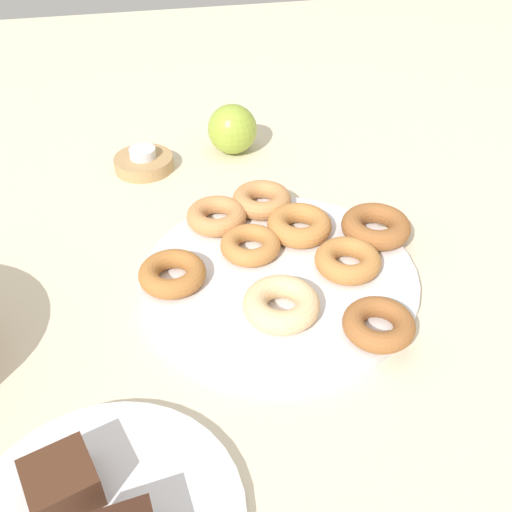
{
  "coord_description": "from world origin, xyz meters",
  "views": [
    {
      "loc": [
        -0.53,
        0.15,
        0.48
      ],
      "look_at": [
        0.0,
        0.03,
        0.05
      ],
      "focal_mm": 40.59,
      "sensor_mm": 36.0,
      "label": 1
    }
  ],
  "objects_px": {
    "donut_1": "(299,225)",
    "donut_0": "(217,216)",
    "donut_8": "(379,324)",
    "candle_holder": "(144,163)",
    "donut_3": "(348,260)",
    "donut_4": "(281,304)",
    "donut_2": "(172,273)",
    "donut_6": "(250,245)",
    "tealight": "(143,153)",
    "apple": "(232,129)",
    "donut_plate": "(280,277)",
    "brownie_far": "(61,483)",
    "donut_5": "(262,200)",
    "donut_7": "(376,226)"
  },
  "relations": [
    {
      "from": "donut_3",
      "to": "candle_holder",
      "type": "relative_size",
      "value": 0.87
    },
    {
      "from": "donut_2",
      "to": "apple",
      "type": "distance_m",
      "value": 0.36
    },
    {
      "from": "donut_4",
      "to": "donut_8",
      "type": "bearing_deg",
      "value": -118.31
    },
    {
      "from": "donut_3",
      "to": "donut_8",
      "type": "xyz_separation_m",
      "value": [
        -0.11,
        0.0,
        -0.0
      ]
    },
    {
      "from": "donut_5",
      "to": "candle_holder",
      "type": "height_order",
      "value": "donut_5"
    },
    {
      "from": "brownie_far",
      "to": "donut_3",
      "type": "bearing_deg",
      "value": -55.32
    },
    {
      "from": "donut_6",
      "to": "brownie_far",
      "type": "xyz_separation_m",
      "value": [
        -0.29,
        0.22,
        0.0
      ]
    },
    {
      "from": "donut_plate",
      "to": "candle_holder",
      "type": "relative_size",
      "value": 3.61
    },
    {
      "from": "donut_plate",
      "to": "donut_5",
      "type": "height_order",
      "value": "donut_5"
    },
    {
      "from": "donut_5",
      "to": "donut_6",
      "type": "relative_size",
      "value": 1.08
    },
    {
      "from": "donut_4",
      "to": "donut_5",
      "type": "height_order",
      "value": "donut_4"
    },
    {
      "from": "donut_0",
      "to": "donut_1",
      "type": "bearing_deg",
      "value": -114.17
    },
    {
      "from": "donut_2",
      "to": "donut_3",
      "type": "xyz_separation_m",
      "value": [
        -0.02,
        -0.21,
        0.0
      ]
    },
    {
      "from": "donut_3",
      "to": "donut_5",
      "type": "relative_size",
      "value": 0.98
    },
    {
      "from": "donut_plate",
      "to": "donut_1",
      "type": "bearing_deg",
      "value": -32.06
    },
    {
      "from": "donut_7",
      "to": "donut_6",
      "type": "bearing_deg",
      "value": 90.29
    },
    {
      "from": "candle_holder",
      "to": "brownie_far",
      "type": "bearing_deg",
      "value": 169.57
    },
    {
      "from": "donut_0",
      "to": "apple",
      "type": "height_order",
      "value": "apple"
    },
    {
      "from": "donut_2",
      "to": "donut_7",
      "type": "relative_size",
      "value": 0.89
    },
    {
      "from": "donut_0",
      "to": "donut_3",
      "type": "distance_m",
      "value": 0.19
    },
    {
      "from": "donut_5",
      "to": "donut_8",
      "type": "xyz_separation_m",
      "value": [
        -0.26,
        -0.07,
        -0.0
      ]
    },
    {
      "from": "candle_holder",
      "to": "apple",
      "type": "relative_size",
      "value": 1.14
    },
    {
      "from": "apple",
      "to": "candle_holder",
      "type": "bearing_deg",
      "value": 100.05
    },
    {
      "from": "donut_plate",
      "to": "donut_8",
      "type": "height_order",
      "value": "donut_8"
    },
    {
      "from": "donut_plate",
      "to": "candle_holder",
      "type": "height_order",
      "value": "candle_holder"
    },
    {
      "from": "donut_3",
      "to": "donut_1",
      "type": "bearing_deg",
      "value": 24.83
    },
    {
      "from": "donut_2",
      "to": "donut_7",
      "type": "distance_m",
      "value": 0.28
    },
    {
      "from": "donut_plate",
      "to": "donut_8",
      "type": "distance_m",
      "value": 0.15
    },
    {
      "from": "donut_6",
      "to": "candle_holder",
      "type": "distance_m",
      "value": 0.3
    },
    {
      "from": "donut_0",
      "to": "donut_6",
      "type": "distance_m",
      "value": 0.08
    },
    {
      "from": "donut_plate",
      "to": "apple",
      "type": "relative_size",
      "value": 4.13
    },
    {
      "from": "donut_2",
      "to": "brownie_far",
      "type": "distance_m",
      "value": 0.28
    },
    {
      "from": "donut_plate",
      "to": "donut_7",
      "type": "bearing_deg",
      "value": -71.87
    },
    {
      "from": "tealight",
      "to": "apple",
      "type": "height_order",
      "value": "apple"
    },
    {
      "from": "donut_plate",
      "to": "apple",
      "type": "bearing_deg",
      "value": -0.97
    },
    {
      "from": "donut_3",
      "to": "donut_8",
      "type": "height_order",
      "value": "donut_3"
    },
    {
      "from": "donut_0",
      "to": "donut_8",
      "type": "xyz_separation_m",
      "value": [
        -0.24,
        -0.14,
        -0.0
      ]
    },
    {
      "from": "donut_8",
      "to": "candle_holder",
      "type": "distance_m",
      "value": 0.49
    },
    {
      "from": "donut_0",
      "to": "candle_holder",
      "type": "xyz_separation_m",
      "value": [
        0.2,
        0.09,
        -0.02
      ]
    },
    {
      "from": "donut_plate",
      "to": "donut_2",
      "type": "relative_size",
      "value": 4.18
    },
    {
      "from": "donut_8",
      "to": "donut_1",
      "type": "bearing_deg",
      "value": 10.13
    },
    {
      "from": "donut_0",
      "to": "donut_6",
      "type": "xyz_separation_m",
      "value": [
        -0.07,
        -0.03,
        -0.0
      ]
    },
    {
      "from": "donut_4",
      "to": "donut_7",
      "type": "xyz_separation_m",
      "value": [
        0.12,
        -0.16,
        0.0
      ]
    },
    {
      "from": "donut_4",
      "to": "candle_holder",
      "type": "relative_size",
      "value": 0.92
    },
    {
      "from": "tealight",
      "to": "donut_3",
      "type": "bearing_deg",
      "value": -145.21
    },
    {
      "from": "donut_6",
      "to": "tealight",
      "type": "height_order",
      "value": "donut_6"
    },
    {
      "from": "donut_1",
      "to": "donut_0",
      "type": "bearing_deg",
      "value": 65.83
    },
    {
      "from": "donut_2",
      "to": "donut_5",
      "type": "distance_m",
      "value": 0.19
    },
    {
      "from": "donut_2",
      "to": "donut_1",
      "type": "bearing_deg",
      "value": -70.9
    },
    {
      "from": "donut_0",
      "to": "donut_1",
      "type": "height_order",
      "value": "donut_1"
    }
  ]
}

